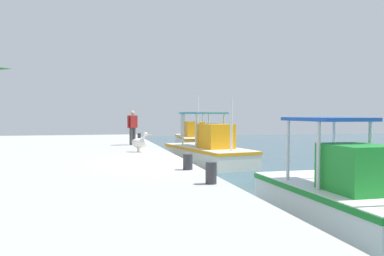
% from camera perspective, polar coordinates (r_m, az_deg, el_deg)
% --- Properties ---
extents(quay_pier, '(36.00, 10.00, 0.80)m').
position_cam_1_polar(quay_pier, '(13.69, -21.74, -6.42)').
color(quay_pier, '#B2B2AD').
rests_on(quay_pier, ground).
extents(fishing_boat_nearest, '(5.60, 2.22, 3.41)m').
position_cam_1_polar(fishing_boat_nearest, '(25.71, 0.16, -1.77)').
color(fishing_boat_nearest, white).
rests_on(fishing_boat_nearest, ground).
extents(fishing_boat_second, '(6.42, 3.21, 3.04)m').
position_cam_1_polar(fishing_boat_second, '(19.45, 2.34, -3.12)').
color(fishing_boat_second, silver).
rests_on(fishing_boat_second, ground).
extents(fishing_boat_third, '(5.01, 1.89, 3.34)m').
position_cam_1_polar(fishing_boat_third, '(9.47, 19.85, -8.84)').
color(fishing_boat_third, white).
rests_on(fishing_boat_third, ground).
extents(pelican, '(0.68, 0.92, 0.82)m').
position_cam_1_polar(pelican, '(17.00, -7.32, -1.97)').
color(pelican, tan).
rests_on(pelican, quay_pier).
extents(fisherman_standing, '(0.46, 0.54, 1.72)m').
position_cam_1_polar(fisherman_standing, '(20.88, -8.24, 0.30)').
color(fisherman_standing, '#3F3F42').
rests_on(fisherman_standing, quay_pier).
extents(mooring_bollard_nearest, '(0.20, 0.20, 0.40)m').
position_cam_1_polar(mooring_bollard_nearest, '(24.85, -7.32, -1.18)').
color(mooring_bollard_nearest, '#333338').
rests_on(mooring_bollard_nearest, quay_pier).
extents(mooring_bollard_second, '(0.27, 0.27, 0.44)m').
position_cam_1_polar(mooring_bollard_second, '(11.58, -0.59, -4.70)').
color(mooring_bollard_second, '#333338').
rests_on(mooring_bollard_second, quay_pier).
extents(mooring_bollard_third, '(0.25, 0.25, 0.49)m').
position_cam_1_polar(mooring_bollard_third, '(9.26, 2.66, -6.24)').
color(mooring_bollard_third, '#333338').
rests_on(mooring_bollard_third, quay_pier).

